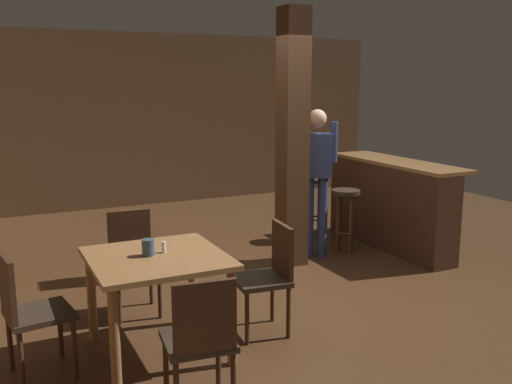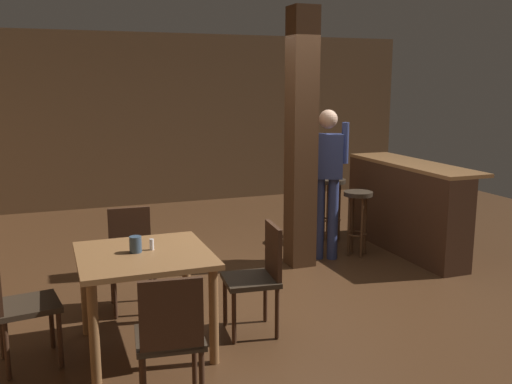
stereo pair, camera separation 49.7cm
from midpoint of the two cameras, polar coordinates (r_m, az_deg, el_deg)
ground_plane at (r=5.80m, az=0.96°, el=-9.45°), size 10.80×10.80×0.00m
wall_back at (r=9.69m, az=-11.20°, el=7.09°), size 8.00×0.10×2.80m
pillar at (r=6.22m, az=1.39°, el=5.22°), size 0.28×0.28×2.80m
dining_table at (r=4.36m, az=-13.10°, el=-7.83°), size 0.97×0.97×0.76m
chair_west at (r=4.34m, az=-25.05°, el=-10.56°), size 0.48×0.48×0.89m
chair_south at (r=3.59m, az=-9.64°, el=-14.20°), size 0.47×0.47×0.89m
chair_east at (r=4.65m, az=-1.77°, el=-8.08°), size 0.46×0.46×0.89m
chair_north at (r=5.23m, az=-14.95°, el=-6.28°), size 0.44×0.44×0.89m
napkin_cup at (r=4.33m, az=-14.02°, el=-5.45°), size 0.09×0.09×0.12m
salt_shaker at (r=4.38m, az=-12.46°, el=-5.44°), size 0.03×0.03×0.09m
standing_person at (r=6.52m, az=3.90°, el=1.95°), size 0.46×0.33×1.72m
bar_counter at (r=7.14m, az=11.26°, el=-1.17°), size 0.56×2.02×1.08m
bar_stool_near at (r=6.81m, az=6.89°, el=-1.43°), size 0.34×0.34×0.77m
bar_stool_mid at (r=7.38m, az=4.18°, el=-0.22°), size 0.34×0.34×0.80m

